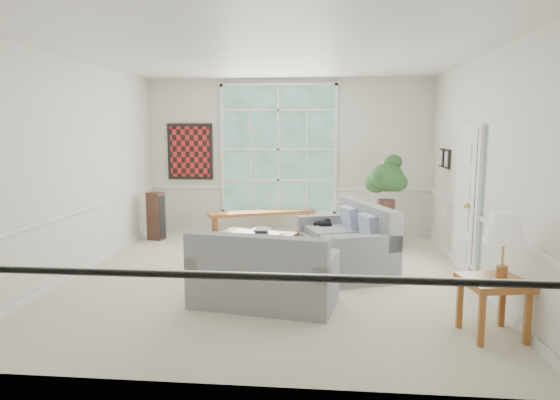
% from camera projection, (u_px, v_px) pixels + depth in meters
% --- Properties ---
extents(floor, '(5.50, 6.00, 0.01)m').
position_uv_depth(floor, '(271.00, 277.00, 6.95)').
color(floor, beige).
rests_on(floor, ground).
extents(ceiling, '(5.50, 6.00, 0.02)m').
position_uv_depth(ceiling, '(271.00, 55.00, 6.53)').
color(ceiling, white).
rests_on(ceiling, ground).
extents(wall_back, '(5.50, 0.02, 3.00)m').
position_uv_depth(wall_back, '(289.00, 157.00, 9.70)').
color(wall_back, silver).
rests_on(wall_back, ground).
extents(wall_front, '(5.50, 0.02, 3.00)m').
position_uv_depth(wall_front, '(226.00, 200.00, 3.79)').
color(wall_front, silver).
rests_on(wall_front, ground).
extents(wall_left, '(0.02, 6.00, 3.00)m').
position_uv_depth(wall_left, '(77.00, 168.00, 7.01)').
color(wall_left, silver).
rests_on(wall_left, ground).
extents(wall_right, '(0.02, 6.00, 3.00)m').
position_uv_depth(wall_right, '(481.00, 171.00, 6.48)').
color(wall_right, silver).
rests_on(wall_right, ground).
extents(window_back, '(2.30, 0.08, 2.40)m').
position_uv_depth(window_back, '(278.00, 149.00, 9.66)').
color(window_back, white).
rests_on(window_back, wall_back).
extents(entry_door, '(0.08, 0.90, 2.10)m').
position_uv_depth(entry_door, '(464.00, 199.00, 7.14)').
color(entry_door, white).
rests_on(entry_door, floor).
extents(door_sidelight, '(0.08, 0.26, 1.90)m').
position_uv_depth(door_sidelight, '(477.00, 198.00, 6.50)').
color(door_sidelight, white).
rests_on(door_sidelight, wall_right).
extents(wall_art, '(0.90, 0.06, 1.10)m').
position_uv_depth(wall_art, '(190.00, 152.00, 9.82)').
color(wall_art, maroon).
rests_on(wall_art, wall_back).
extents(wall_frame_near, '(0.04, 0.26, 0.32)m').
position_uv_depth(wall_frame_near, '(447.00, 159.00, 8.20)').
color(wall_frame_near, black).
rests_on(wall_frame_near, wall_right).
extents(wall_frame_far, '(0.04, 0.26, 0.32)m').
position_uv_depth(wall_frame_far, '(441.00, 158.00, 8.60)').
color(wall_frame_far, black).
rests_on(wall_frame_far, wall_right).
extents(loveseat_right, '(1.48, 1.99, 0.97)m').
position_uv_depth(loveseat_right, '(344.00, 237.00, 7.24)').
color(loveseat_right, gray).
rests_on(loveseat_right, floor).
extents(loveseat_front, '(1.75, 1.11, 0.88)m').
position_uv_depth(loveseat_front, '(264.00, 267.00, 5.80)').
color(loveseat_front, gray).
rests_on(loveseat_front, floor).
extents(coffee_table, '(1.30, 0.92, 0.44)m').
position_uv_depth(coffee_table, '(256.00, 247.00, 7.75)').
color(coffee_table, '#9F5B27').
rests_on(coffee_table, floor).
extents(pewter_bowl, '(0.37, 0.37, 0.08)m').
position_uv_depth(pewter_bowl, '(261.00, 230.00, 7.75)').
color(pewter_bowl, gray).
rests_on(pewter_bowl, coffee_table).
extents(window_bench, '(2.03, 1.15, 0.48)m').
position_uv_depth(window_bench, '(262.00, 224.00, 9.58)').
color(window_bench, '#9F5B27').
rests_on(window_bench, floor).
extents(end_table, '(0.60, 0.60, 0.55)m').
position_uv_depth(end_table, '(381.00, 230.00, 8.81)').
color(end_table, '#9F5B27').
rests_on(end_table, floor).
extents(houseplant, '(0.71, 0.71, 1.07)m').
position_uv_depth(houseplant, '(387.00, 184.00, 8.63)').
color(houseplant, '#2B5928').
rests_on(houseplant, end_table).
extents(side_table, '(0.67, 0.67, 0.58)m').
position_uv_depth(side_table, '(492.00, 307.00, 4.92)').
color(side_table, '#9F5B27').
rests_on(side_table, floor).
extents(table_lamp, '(0.42, 0.42, 0.67)m').
position_uv_depth(table_lamp, '(503.00, 247.00, 4.76)').
color(table_lamp, white).
rests_on(table_lamp, side_table).
extents(pet_bed, '(0.57, 0.57, 0.14)m').
position_uv_depth(pet_bed, '(211.00, 237.00, 9.17)').
color(pet_bed, gray).
rests_on(pet_bed, floor).
extents(floor_speaker, '(0.33, 0.29, 0.88)m').
position_uv_depth(floor_speaker, '(156.00, 216.00, 9.24)').
color(floor_speaker, '#42281E').
rests_on(floor_speaker, floor).
extents(cat, '(0.36, 0.33, 0.14)m').
position_uv_depth(cat, '(323.00, 224.00, 7.80)').
color(cat, black).
rests_on(cat, loveseat_right).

